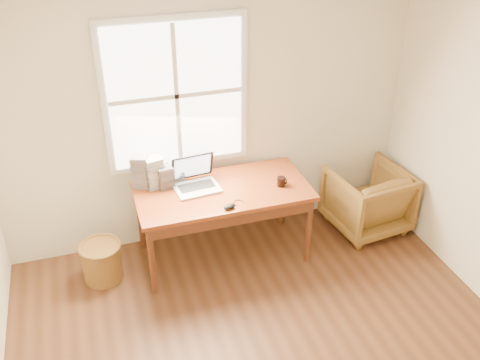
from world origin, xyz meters
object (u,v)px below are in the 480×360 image
object	(u,v)px
desk	(222,191)
laptop	(197,174)
armchair	(367,199)
coffee_mug	(281,182)
cd_stack_a	(154,172)
wicker_stool	(102,262)

from	to	relation	value
desk	laptop	size ratio (longest dim) A/B	3.45
desk	laptop	world-z (taller)	laptop
armchair	coffee_mug	bearing A→B (deg)	-0.83
coffee_mug	cd_stack_a	distance (m)	1.17
coffee_mug	cd_stack_a	bearing A→B (deg)	141.82
desk	armchair	xyz separation A→B (m)	(1.55, 0.00, -0.39)
armchair	laptop	distance (m)	1.87
coffee_mug	laptop	bearing A→B (deg)	146.50
laptop	armchair	bearing A→B (deg)	-7.17
cd_stack_a	laptop	bearing A→B (deg)	-26.17
desk	coffee_mug	bearing A→B (deg)	-11.39
armchair	laptop	xyz separation A→B (m)	(-1.77, 0.06, 0.58)
wicker_stool	coffee_mug	bearing A→B (deg)	-3.64
desk	armchair	bearing A→B (deg)	0.00
wicker_stool	coffee_mug	xyz separation A→B (m)	(1.70, -0.11, 0.61)
armchair	laptop	world-z (taller)	laptop
laptop	coffee_mug	size ratio (longest dim) A/B	5.29
coffee_mug	cd_stack_a	xyz separation A→B (m)	(-1.11, 0.34, 0.11)
desk	cd_stack_a	size ratio (longest dim) A/B	5.26
desk	coffee_mug	xyz separation A→B (m)	(0.54, -0.11, 0.06)
desk	cd_stack_a	world-z (taller)	cd_stack_a
armchair	cd_stack_a	distance (m)	2.22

